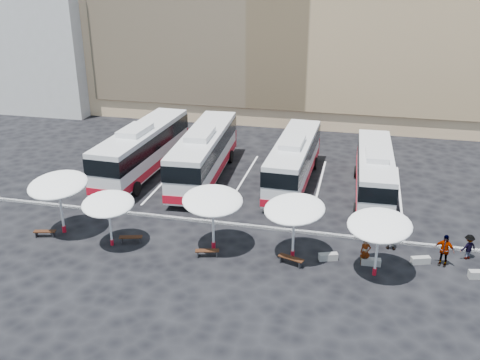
% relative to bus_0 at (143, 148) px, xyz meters
% --- Properties ---
extents(ground, '(120.00, 120.00, 0.00)m').
position_rel_bus_0_xyz_m(ground, '(8.21, -7.93, -2.14)').
color(ground, black).
rests_on(ground, ground).
extents(apartment_block, '(14.00, 14.00, 18.00)m').
position_rel_bus_0_xyz_m(apartment_block, '(-19.79, 20.07, 6.86)').
color(apartment_block, beige).
rests_on(apartment_block, ground).
extents(curb_divider, '(34.00, 0.25, 0.15)m').
position_rel_bus_0_xyz_m(curb_divider, '(8.21, -7.43, -2.06)').
color(curb_divider, black).
rests_on(curb_divider, ground).
extents(bay_lines, '(24.15, 12.00, 0.01)m').
position_rel_bus_0_xyz_m(bay_lines, '(8.21, 0.07, -2.13)').
color(bay_lines, white).
rests_on(bay_lines, ground).
extents(bus_0, '(3.47, 13.29, 4.19)m').
position_rel_bus_0_xyz_m(bus_0, '(0.00, 0.00, 0.00)').
color(bus_0, silver).
rests_on(bus_0, ground).
extents(bus_1, '(3.64, 13.33, 4.19)m').
position_rel_bus_0_xyz_m(bus_1, '(5.11, 0.09, 0.00)').
color(bus_1, silver).
rests_on(bus_1, ground).
extents(bus_2, '(3.07, 12.22, 3.86)m').
position_rel_bus_0_xyz_m(bus_2, '(12.14, 0.61, -0.17)').
color(bus_2, silver).
rests_on(bus_2, ground).
extents(bus_3, '(2.97, 11.67, 3.68)m').
position_rel_bus_0_xyz_m(bus_3, '(18.20, -0.30, -0.26)').
color(bus_3, silver).
rests_on(bus_3, ground).
extents(sunshade_0, '(3.92, 3.97, 3.85)m').
position_rel_bus_0_xyz_m(sunshade_0, '(-0.96, -10.86, 1.13)').
color(sunshade_0, silver).
rests_on(sunshade_0, ground).
extents(sunshade_1, '(3.99, 4.02, 3.25)m').
position_rel_bus_0_xyz_m(sunshade_1, '(2.77, -11.70, 0.62)').
color(sunshade_1, silver).
rests_on(sunshade_1, ground).
extents(sunshade_2, '(4.71, 4.74, 3.73)m').
position_rel_bus_0_xyz_m(sunshade_2, '(8.93, -10.68, 1.03)').
color(sunshade_2, silver).
rests_on(sunshade_2, ground).
extents(sunshade_3, '(4.59, 4.62, 3.65)m').
position_rel_bus_0_xyz_m(sunshade_3, '(13.71, -10.59, 0.96)').
color(sunshade_3, silver).
rests_on(sunshade_3, ground).
extents(sunshade_4, '(4.20, 4.24, 3.60)m').
position_rel_bus_0_xyz_m(sunshade_4, '(18.39, -11.46, 0.92)').
color(sunshade_4, silver).
rests_on(sunshade_4, ground).
extents(wood_bench_0, '(1.40, 0.68, 0.41)m').
position_rel_bus_0_xyz_m(wood_bench_0, '(-1.79, -11.71, -1.82)').
color(wood_bench_0, black).
rests_on(wood_bench_0, ground).
extents(wood_bench_1, '(1.45, 0.74, 0.43)m').
position_rel_bus_0_xyz_m(wood_bench_1, '(3.78, -11.18, -1.81)').
color(wood_bench_1, black).
rests_on(wood_bench_1, ground).
extents(wood_bench_2, '(1.44, 0.72, 0.43)m').
position_rel_bus_0_xyz_m(wood_bench_2, '(8.83, -11.70, -1.81)').
color(wood_bench_2, black).
rests_on(wood_bench_2, ground).
extents(wood_bench_3, '(1.56, 0.87, 0.46)m').
position_rel_bus_0_xyz_m(wood_bench_3, '(13.74, -11.46, -1.78)').
color(wood_bench_3, black).
rests_on(wood_bench_3, ground).
extents(conc_bench_0, '(1.15, 0.72, 0.41)m').
position_rel_bus_0_xyz_m(conc_bench_0, '(15.77, -10.44, -1.93)').
color(conc_bench_0, gray).
rests_on(conc_bench_0, ground).
extents(conc_bench_1, '(1.11, 0.42, 0.41)m').
position_rel_bus_0_xyz_m(conc_bench_1, '(18.19, -10.44, -1.93)').
color(conc_bench_1, gray).
rests_on(conc_bench_1, ground).
extents(conc_bench_2, '(1.14, 0.70, 0.40)m').
position_rel_bus_0_xyz_m(conc_bench_2, '(20.95, -9.60, -1.94)').
color(conc_bench_2, gray).
rests_on(conc_bench_2, ground).
extents(conc_bench_3, '(1.23, 0.62, 0.44)m').
position_rel_bus_0_xyz_m(conc_bench_3, '(23.99, -10.47, -1.92)').
color(conc_bench_3, gray).
rests_on(conc_bench_3, ground).
extents(passenger_0, '(0.66, 0.50, 1.63)m').
position_rel_bus_0_xyz_m(passenger_0, '(17.82, -10.45, -1.32)').
color(passenger_0, black).
rests_on(passenger_0, ground).
extents(passenger_1, '(0.84, 0.70, 1.56)m').
position_rel_bus_0_xyz_m(passenger_1, '(19.27, -8.24, -1.36)').
color(passenger_1, black).
rests_on(passenger_1, ground).
extents(passenger_2, '(1.22, 0.84, 1.93)m').
position_rel_bus_0_xyz_m(passenger_2, '(22.14, -9.53, -1.17)').
color(passenger_2, black).
rests_on(passenger_2, ground).
extents(passenger_3, '(1.15, 1.00, 1.54)m').
position_rel_bus_0_xyz_m(passenger_3, '(23.60, -8.41, -1.37)').
color(passenger_3, black).
rests_on(passenger_3, ground).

